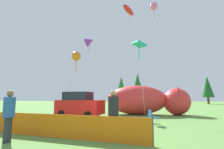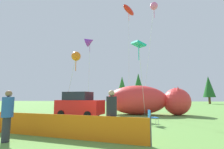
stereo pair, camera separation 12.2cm
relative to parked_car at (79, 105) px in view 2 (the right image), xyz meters
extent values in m
plane|color=#609342|center=(1.82, -3.12, -1.01)|extent=(120.00, 120.00, 0.00)
cube|color=red|center=(0.04, -0.01, -0.19)|extent=(4.17, 2.55, 1.15)
cube|color=#1E232D|center=(-0.15, 0.03, 0.73)|extent=(2.43, 2.05, 0.69)
cylinder|color=black|center=(1.40, 0.59, -0.73)|extent=(0.61, 0.36, 0.57)
cylinder|color=black|center=(1.04, -1.11, -0.73)|extent=(0.61, 0.36, 0.57)
cylinder|color=black|center=(-0.95, 1.09, -0.73)|extent=(0.61, 0.36, 0.57)
cylinder|color=black|center=(-1.32, -0.61, -0.73)|extent=(0.61, 0.36, 0.57)
cube|color=#1959A5|center=(5.72, -3.84, -0.55)|extent=(0.59, 0.59, 0.03)
cube|color=#1959A5|center=(5.50, -3.89, -0.33)|extent=(0.13, 0.46, 0.44)
cylinder|color=#A5A5AD|center=(5.88, -3.59, -0.78)|extent=(0.02, 0.02, 0.46)
cylinder|color=#A5A5AD|center=(5.97, -4.00, -0.78)|extent=(0.02, 0.02, 0.46)
cylinder|color=#A5A5AD|center=(5.47, -3.68, -0.78)|extent=(0.02, 0.02, 0.46)
cylinder|color=#A5A5AD|center=(5.56, -4.09, -0.78)|extent=(0.02, 0.02, 0.46)
ellipsoid|color=red|center=(4.84, 2.59, 0.37)|extent=(5.78, 2.92, 2.75)
ellipsoid|color=yellow|center=(4.84, 2.59, -0.25)|extent=(3.71, 2.17, 1.24)
sphere|color=red|center=(8.52, 2.48, 0.23)|extent=(2.48, 2.48, 2.48)
cone|color=red|center=(8.52, 3.10, 1.22)|extent=(0.69, 0.69, 0.74)
cone|color=red|center=(8.52, 1.86, 1.22)|extent=(0.69, 0.69, 0.74)
cube|color=orange|center=(0.35, -7.22, -0.54)|extent=(9.69, 2.14, 0.94)
cylinder|color=#4C4C51|center=(5.19, -8.27, -0.50)|extent=(0.05, 0.05, 1.03)
cylinder|color=#2D2D38|center=(-0.07, -8.39, -0.56)|extent=(0.28, 0.28, 0.90)
cylinder|color=#2D59A5|center=(-0.07, -8.39, 0.26)|extent=(0.41, 0.41, 0.75)
sphere|color=#8C6647|center=(-0.07, -8.39, 0.76)|extent=(0.24, 0.24, 0.24)
cylinder|color=#2D2D38|center=(3.77, -7.63, -0.55)|extent=(0.28, 0.28, 0.91)
cylinder|color=#26262D|center=(3.77, -7.63, 0.28)|extent=(0.42, 0.42, 0.76)
sphere|color=tan|center=(3.77, -7.63, 0.78)|extent=(0.25, 0.25, 0.25)
cylinder|color=silver|center=(-1.08, 0.46, 1.57)|extent=(1.55, 1.46, 5.17)
sphere|color=orange|center=(-0.32, -0.26, 4.15)|extent=(0.81, 0.81, 0.81)
cylinder|color=orange|center=(-0.32, -0.26, 3.45)|extent=(0.06, 0.06, 1.20)
cylinder|color=silver|center=(6.06, 2.63, 4.50)|extent=(1.47, 0.66, 11.02)
sphere|color=pink|center=(6.78, 2.94, 10.01)|extent=(0.79, 0.79, 0.79)
cylinder|color=pink|center=(6.78, 2.94, 9.31)|extent=(0.06, 0.06, 1.20)
cylinder|color=silver|center=(4.09, 4.20, 4.81)|extent=(0.10, 0.97, 11.64)
ellipsoid|color=red|center=(4.13, 4.67, 10.63)|extent=(1.67, 2.56, 0.83)
cylinder|color=red|center=(4.13, 4.67, 9.93)|extent=(0.06, 0.06, 1.20)
cylinder|color=silver|center=(-0.29, 3.96, 3.06)|extent=(0.41, 1.71, 8.15)
cone|color=purple|center=(-0.48, 4.80, 7.13)|extent=(1.27, 1.11, 1.31)
cylinder|color=purple|center=(-0.48, 4.80, 6.43)|extent=(0.06, 0.06, 1.20)
cylinder|color=silver|center=(5.28, 0.20, 1.91)|extent=(0.53, 2.12, 5.84)
cube|color=#19B2B2|center=(5.03, -0.85, 4.82)|extent=(1.26, 1.26, 0.44)
cylinder|color=#19B2B2|center=(5.03, -0.85, 4.12)|extent=(0.06, 0.06, 1.20)
cylinder|color=brown|center=(1.29, 31.88, -0.16)|extent=(0.54, 0.54, 1.70)
cone|color=#2D6B2D|center=(1.29, 31.88, 3.40)|extent=(2.98, 2.98, 5.43)
cylinder|color=brown|center=(22.55, 30.85, -0.20)|extent=(0.52, 0.52, 1.62)
cone|color=#1E5623|center=(22.55, 30.85, 3.20)|extent=(2.85, 2.85, 5.18)
cylinder|color=brown|center=(5.51, 26.62, -0.15)|extent=(0.55, 0.55, 1.71)
cone|color=#236028|center=(5.51, 26.62, 3.44)|extent=(3.01, 3.01, 5.48)
camera|label=1|loc=(4.57, -14.50, 0.63)|focal=28.00mm
camera|label=2|loc=(4.69, -14.48, 0.63)|focal=28.00mm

